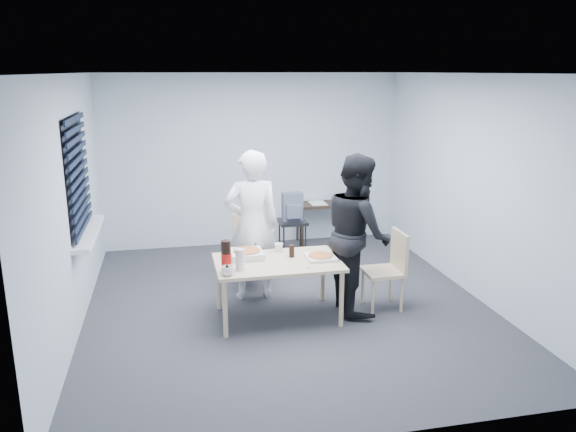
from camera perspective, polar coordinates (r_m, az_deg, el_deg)
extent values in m
plane|color=#29282D|center=(6.58, -0.07, -8.99)|extent=(5.00, 5.00, 0.00)
plane|color=white|center=(6.03, -0.08, 14.30)|extent=(5.00, 5.00, 0.00)
plane|color=silver|center=(8.59, -3.58, 5.65)|extent=(4.50, 0.00, 4.50)
plane|color=silver|center=(3.86, 7.75, -5.72)|extent=(4.50, 0.00, 4.50)
plane|color=silver|center=(6.12, -21.14, 1.04)|extent=(0.00, 5.00, 5.00)
plane|color=silver|center=(6.99, 18.30, 2.87)|extent=(0.00, 5.00, 5.00)
plane|color=black|center=(6.46, -20.69, 4.02)|extent=(0.00, 1.30, 1.30)
cube|color=black|center=(6.46, -20.43, 4.03)|extent=(0.04, 1.30, 1.25)
cube|color=silver|center=(6.59, -19.54, -1.63)|extent=(0.18, 1.42, 0.05)
cube|color=beige|center=(6.03, -1.06, -4.75)|extent=(1.34, 0.85, 0.04)
cylinder|color=beige|center=(5.74, -6.40, -9.39)|extent=(0.05, 0.05, 0.62)
cylinder|color=beige|center=(6.41, -7.08, -6.79)|extent=(0.05, 0.05, 0.62)
cylinder|color=beige|center=(5.96, 5.45, -8.41)|extent=(0.05, 0.05, 0.62)
cylinder|color=beige|center=(6.61, 3.56, -6.02)|extent=(0.05, 0.05, 0.62)
cube|color=beige|center=(7.02, -3.73, -3.72)|extent=(0.42, 0.42, 0.04)
cube|color=beige|center=(7.13, -3.98, -1.42)|extent=(0.42, 0.04, 0.44)
cylinder|color=beige|center=(6.91, -4.89, -6.01)|extent=(0.03, 0.03, 0.41)
cylinder|color=beige|center=(7.23, -5.24, -5.08)|extent=(0.03, 0.03, 0.41)
cylinder|color=beige|center=(6.96, -2.10, -5.82)|extent=(0.03, 0.03, 0.41)
cylinder|color=beige|center=(7.27, -2.57, -4.91)|extent=(0.03, 0.03, 0.41)
cube|color=beige|center=(6.44, 9.59, -5.61)|extent=(0.42, 0.42, 0.04)
cube|color=beige|center=(6.43, 11.26, -3.45)|extent=(0.04, 0.42, 0.44)
cylinder|color=beige|center=(6.31, 8.62, -8.18)|extent=(0.03, 0.03, 0.41)
cylinder|color=beige|center=(6.61, 7.58, -7.08)|extent=(0.03, 0.03, 0.41)
cylinder|color=beige|center=(6.44, 11.48, -7.86)|extent=(0.03, 0.03, 0.41)
cylinder|color=beige|center=(6.73, 10.33, -6.80)|extent=(0.03, 0.03, 0.41)
imported|color=white|center=(6.52, -3.66, -0.97)|extent=(0.65, 0.42, 1.77)
imported|color=black|center=(6.25, 7.04, -1.75)|extent=(0.47, 0.86, 1.77)
cube|color=#322517|center=(8.75, 4.01, 1.20)|extent=(0.95, 0.42, 0.04)
cylinder|color=#322517|center=(8.56, 1.49, -1.25)|extent=(0.04, 0.04, 0.59)
cylinder|color=#322517|center=(8.88, 0.97, -0.66)|extent=(0.04, 0.04, 0.59)
cylinder|color=#322517|center=(8.80, 7.00, -0.92)|extent=(0.04, 0.04, 0.59)
cylinder|color=#322517|center=(9.11, 6.30, -0.36)|extent=(0.04, 0.04, 0.59)
cube|color=black|center=(8.04, 0.44, -0.59)|extent=(0.40, 0.40, 0.04)
cylinder|color=black|center=(7.93, -0.43, -2.86)|extent=(0.04, 0.04, 0.51)
cylinder|color=black|center=(8.23, -0.88, -2.22)|extent=(0.04, 0.04, 0.51)
cylinder|color=black|center=(8.00, 1.79, -2.72)|extent=(0.04, 0.04, 0.51)
cylinder|color=black|center=(8.29, 1.26, -2.08)|extent=(0.04, 0.04, 0.51)
cube|color=slate|center=(7.98, 0.44, 0.96)|extent=(0.29, 0.15, 0.40)
cube|color=slate|center=(7.89, 0.61, 0.44)|extent=(0.21, 0.06, 0.19)
cube|color=silver|center=(6.14, -4.21, -4.06)|extent=(0.35, 0.35, 0.04)
cube|color=silver|center=(6.13, -4.22, -3.74)|extent=(0.35, 0.35, 0.04)
cylinder|color=#CC7F38|center=(6.12, -4.22, -3.52)|extent=(0.29, 0.29, 0.01)
cube|color=silver|center=(6.10, 3.33, -4.21)|extent=(0.31, 0.31, 0.03)
cylinder|color=#CC7F38|center=(6.09, 3.33, -4.02)|extent=(0.26, 0.26, 0.01)
imported|color=white|center=(5.63, -6.15, -5.55)|extent=(0.17, 0.17, 0.10)
imported|color=white|center=(6.33, -0.94, -3.20)|extent=(0.10, 0.10, 0.09)
cylinder|color=black|center=(6.13, 0.38, -3.58)|extent=(0.07, 0.07, 0.13)
cylinder|color=black|center=(5.69, -6.29, -4.10)|extent=(0.10, 0.10, 0.33)
cylinder|color=red|center=(5.69, -6.28, -4.31)|extent=(0.10, 0.10, 0.11)
cylinder|color=silver|center=(5.75, -4.89, -4.43)|extent=(0.10, 0.10, 0.22)
torus|color=red|center=(5.83, 2.09, -5.27)|extent=(0.06, 0.06, 0.00)
cube|color=white|center=(8.71, 3.04, 1.33)|extent=(0.27, 0.35, 0.01)
cube|color=black|center=(8.84, 5.31, 1.66)|extent=(0.15, 0.12, 0.06)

